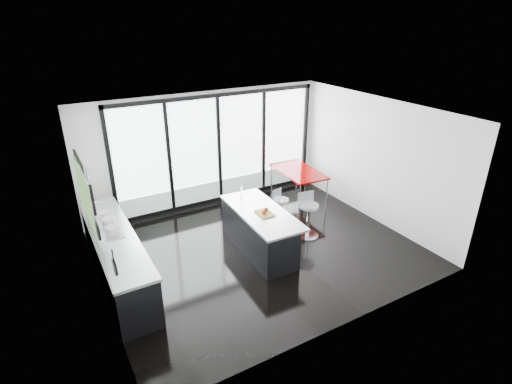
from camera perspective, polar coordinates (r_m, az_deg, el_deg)
floor at (r=8.22m, az=0.44°, el=-8.22°), size 6.00×5.00×0.00m
ceiling at (r=7.12m, az=0.51°, el=11.15°), size 6.00×5.00×0.00m
wall_back at (r=9.77m, az=-5.48°, el=5.39°), size 6.00×0.09×2.80m
wall_front at (r=5.79m, az=13.17°, el=-7.87°), size 6.00×0.00×2.80m
wall_left at (r=6.89m, az=-22.64°, el=-2.20°), size 0.26×5.00×2.80m
wall_right at (r=9.34m, az=16.63°, el=4.39°), size 0.00×5.00×2.80m
counter_cabinets at (r=7.55m, az=-19.20°, el=-8.82°), size 0.69×3.24×1.36m
island at (r=8.01m, az=0.31°, el=-5.51°), size 0.96×2.13×1.11m
bar_stool_near at (r=8.58m, az=7.47°, el=-4.05°), size 0.54×0.54×0.75m
bar_stool_far at (r=9.04m, az=3.57°, el=-2.77°), size 0.49×0.49×0.63m
red_table at (r=10.16m, az=6.01°, el=0.92°), size 0.98×1.59×0.82m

